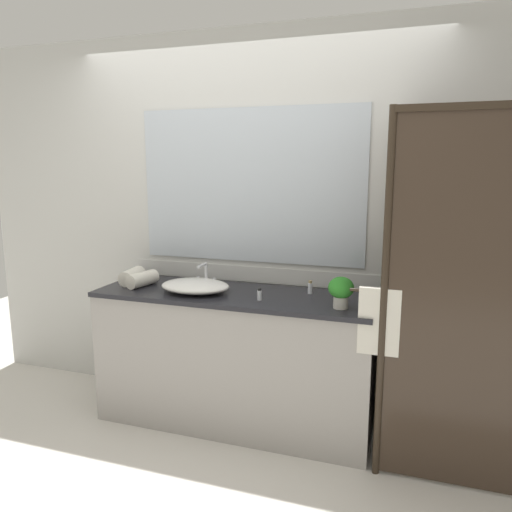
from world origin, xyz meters
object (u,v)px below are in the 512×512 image
at_px(rolled_towel_middle, 142,279).
at_px(amenity_bottle_conditioner, 310,287).
at_px(faucet, 205,278).
at_px(potted_plant, 341,290).
at_px(rolled_towel_near_edge, 132,276).
at_px(sink_basin, 195,286).
at_px(amenity_bottle_shampoo, 259,295).

bearing_deg(rolled_towel_middle, amenity_bottle_conditioner, 8.77).
xyz_separation_m(faucet, potted_plant, (0.95, -0.23, 0.05)).
distance_m(amenity_bottle_conditioner, rolled_towel_middle, 1.13).
height_order(potted_plant, rolled_towel_middle, potted_plant).
bearing_deg(potted_plant, rolled_towel_middle, 176.14).
height_order(rolled_towel_near_edge, rolled_towel_middle, rolled_towel_near_edge).
relative_size(faucet, rolled_towel_near_edge, 0.77).
bearing_deg(rolled_towel_near_edge, sink_basin, -7.74).
height_order(amenity_bottle_shampoo, rolled_towel_middle, rolled_towel_middle).
xyz_separation_m(faucet, rolled_towel_middle, (-0.40, -0.14, -0.01)).
distance_m(faucet, rolled_towel_middle, 0.43).
height_order(sink_basin, potted_plant, potted_plant).
relative_size(potted_plant, amenity_bottle_shampoo, 2.45).
xyz_separation_m(amenity_bottle_shampoo, rolled_towel_middle, (-0.86, 0.08, 0.01)).
height_order(potted_plant, rolled_towel_near_edge, potted_plant).
height_order(faucet, amenity_bottle_conditioner, faucet).
height_order(amenity_bottle_conditioner, rolled_towel_middle, rolled_towel_middle).
xyz_separation_m(amenity_bottle_shampoo, amenity_bottle_conditioner, (0.26, 0.26, 0.00)).
bearing_deg(amenity_bottle_shampoo, faucet, 153.82).
xyz_separation_m(amenity_bottle_shampoo, rolled_towel_near_edge, (-0.97, 0.13, 0.02)).
bearing_deg(sink_basin, potted_plant, -4.27).
distance_m(potted_plant, amenity_bottle_conditioner, 0.36).
distance_m(sink_basin, faucet, 0.16).
bearing_deg(sink_basin, faucet, 90.00).
height_order(sink_basin, amenity_bottle_shampoo, sink_basin).
height_order(faucet, rolled_towel_near_edge, faucet).
height_order(potted_plant, amenity_bottle_shampoo, potted_plant).
bearing_deg(faucet, sink_basin, -90.00).
xyz_separation_m(sink_basin, faucet, (0.00, 0.16, 0.02)).
xyz_separation_m(sink_basin, amenity_bottle_conditioner, (0.72, 0.19, 0.00)).
height_order(sink_basin, rolled_towel_near_edge, rolled_towel_near_edge).
bearing_deg(amenity_bottle_shampoo, rolled_towel_middle, 174.54).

